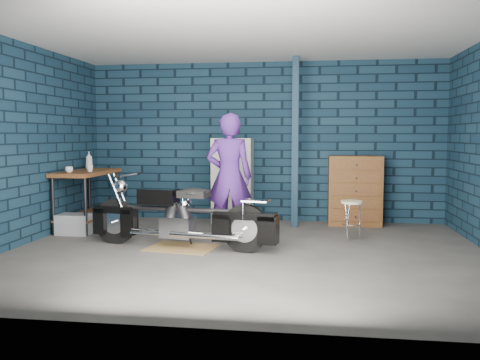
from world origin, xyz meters
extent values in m
plane|color=#55524F|center=(0.00, 0.00, 0.00)|extent=(6.00, 6.00, 0.00)
cube|color=#0F2333|center=(0.00, 2.50, 1.35)|extent=(6.00, 0.02, 2.70)
cube|color=#0F2333|center=(-3.00, 0.00, 1.35)|extent=(0.02, 5.00, 2.70)
cube|color=beige|center=(0.00, 0.00, 2.70)|extent=(6.00, 5.00, 0.02)
cube|color=#122738|center=(0.55, 1.95, 1.35)|extent=(0.10, 0.10, 2.70)
cube|color=brown|center=(-2.68, 1.36, 0.46)|extent=(0.60, 1.40, 0.91)
cube|color=brown|center=(-0.85, 0.18, 0.00)|extent=(0.96, 0.78, 0.01)
imported|color=#3F1D6D|center=(-0.34, 0.85, 0.89)|extent=(0.69, 0.49, 1.77)
cube|color=gray|center=(-2.66, 0.86, 0.15)|extent=(0.48, 0.34, 0.30)
cube|color=beige|center=(-0.50, 2.23, 0.71)|extent=(0.66, 0.47, 1.41)
cube|color=brown|center=(1.52, 2.23, 0.57)|extent=(0.85, 0.47, 1.13)
imported|color=beige|center=(-2.75, 0.92, 0.95)|extent=(0.14, 0.14, 0.09)
imported|color=beige|center=(-2.54, 1.16, 0.96)|extent=(0.13, 0.13, 0.10)
imported|color=gray|center=(-2.80, 1.70, 1.06)|extent=(0.14, 0.14, 0.29)
camera|label=1|loc=(0.80, -6.17, 1.47)|focal=38.00mm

